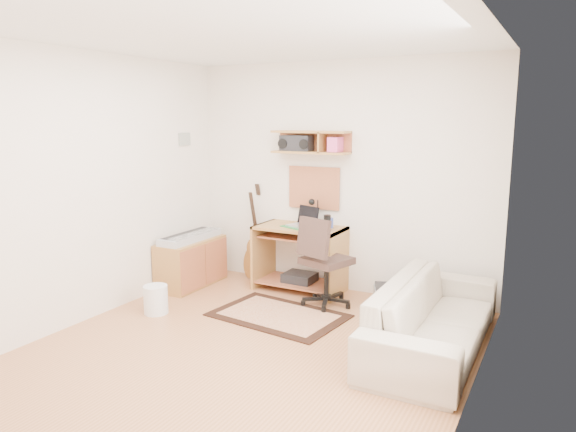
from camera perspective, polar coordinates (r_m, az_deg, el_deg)
The scene contains 22 objects.
floor at distance 4.69m, azimuth -4.55°, elevation -14.44°, with size 3.60×4.00×0.01m, color #C17F50.
ceiling at distance 4.30m, azimuth -5.08°, elevation 18.97°, with size 3.60×4.00×0.01m, color white.
back_wall at distance 6.07m, azimuth 5.50°, elevation 4.10°, with size 3.60×0.01×2.60m, color white.
left_wall at distance 5.49m, azimuth -20.89°, elevation 2.80°, with size 0.01×4.00×2.60m, color white.
right_wall at distance 3.67m, azimuth 19.65°, elevation -0.59°, with size 0.01×4.00×2.60m, color white.
wall_shelf at distance 6.05m, azimuth 2.44°, elevation 7.92°, with size 0.90×0.25×0.26m, color #B27C3E.
cork_board at distance 6.19m, azimuth 2.82°, elevation 3.04°, with size 0.64×0.03×0.49m, color tan.
wall_photo at distance 6.52m, azimuth -11.03°, elevation 8.09°, with size 0.02×0.20×0.15m, color #4C8CBF.
desk at distance 6.14m, azimuth 1.27°, elevation -4.58°, with size 1.00×0.55×0.75m, color #B27C3E, non-canonical shape.
laptop at distance 6.00m, azimuth 1.46°, elevation -0.10°, with size 0.31×0.31×0.24m, color silver, non-canonical shape.
speaker at distance 5.84m, azimuth 4.23°, elevation -0.72°, with size 0.08×0.08×0.17m, color black.
desk_lamp at distance 6.08m, azimuth 3.20°, elevation 0.39°, with size 0.10×0.10×0.31m, color black, non-canonical shape.
pencil_cup at distance 5.99m, azimuth 4.51°, elevation -0.74°, with size 0.08×0.08×0.11m, color #374CA6.
boombox at distance 6.12m, azimuth 0.92°, elevation 7.77°, with size 0.37×0.17×0.19m, color black.
rug at distance 5.46m, azimuth -1.03°, elevation -10.57°, with size 1.28×0.85×0.02m, color beige.
task_chair at distance 5.63m, azimuth 4.17°, elevation -4.80°, with size 0.50×0.50×0.98m, color #372720, non-canonical shape.
cabinet at distance 6.45m, azimuth -10.34°, elevation -4.94°, with size 0.40×0.90×0.55m, color #B27C3E.
music_keyboard at distance 6.37m, azimuth -10.43°, elevation -2.22°, with size 0.27×0.88×0.08m, color #B2B5BA.
guitar at distance 6.54m, azimuth -3.78°, elevation -1.72°, with size 0.31×0.20×1.18m, color #B47737, non-canonical shape.
waste_basket at distance 5.64m, azimuth -13.98°, elevation -8.68°, with size 0.24×0.24×0.29m, color white.
printer at distance 5.84m, azimuth 11.77°, elevation -8.56°, with size 0.51×0.39×0.19m, color #A5A8AA.
sofa at distance 4.77m, azimuth 15.39°, elevation -9.19°, with size 2.01×0.59×0.79m, color #C1B199.
Camera 1 is at (2.31, -3.57, 1.96)m, focal length 33.18 mm.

